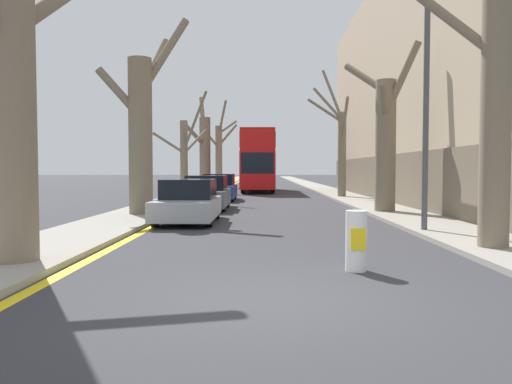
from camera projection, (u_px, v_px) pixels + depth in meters
ground_plane at (281, 301)px, 6.68m from camera, size 300.00×300.00×0.00m
sidewalk_left at (221, 184)px, 56.68m from camera, size 2.40×120.00×0.12m
sidewalk_right at (309, 184)px, 56.55m from camera, size 2.40×120.00×0.12m
building_facade_right at (478, 85)px, 26.42m from camera, size 10.08×33.33×12.52m
kerb_line_stripe at (233, 185)px, 56.67m from camera, size 0.24×120.00×0.01m
street_tree_left_0 at (10, 62)px, 8.85m from camera, size 3.17×4.29×8.30m
street_tree_left_1 at (142, 128)px, 18.43m from camera, size 3.35×2.01×7.50m
street_tree_left_2 at (185, 155)px, 28.45m from camera, size 3.26×3.31×6.06m
street_tree_left_3 at (204, 150)px, 38.38m from camera, size 1.93×3.99×7.52m
street_tree_left_4 at (219, 151)px, 48.97m from camera, size 3.64×2.92×8.36m
street_tree_right_0 at (496, 66)px, 10.50m from camera, size 3.08×2.79×8.48m
street_tree_right_1 at (385, 138)px, 19.53m from camera, size 2.55×3.45×6.56m
street_tree_right_2 at (340, 145)px, 30.30m from camera, size 2.35×3.52×7.98m
double_decker_bus at (258, 158)px, 39.48m from camera, size 2.53×10.74×4.66m
parked_car_0 at (188, 202)px, 16.50m from camera, size 1.87×4.08×1.43m
parked_car_1 at (206, 194)px, 21.86m from camera, size 1.87×4.27×1.49m
parked_car_2 at (219, 188)px, 28.30m from camera, size 1.84×4.39×1.50m
lamp_post at (422, 87)px, 13.42m from camera, size 1.40×0.20×7.07m
traffic_bollard at (356, 241)px, 8.63m from camera, size 0.37×0.38×1.05m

